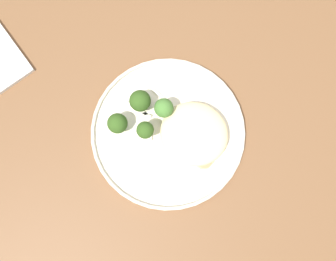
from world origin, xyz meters
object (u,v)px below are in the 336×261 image
seared_scallop_tiny_bay (183,147)px  broccoli_floret_right_tilted (145,131)px  seared_scallop_tilted_round (195,136)px  seared_scallop_front_small (217,144)px  seared_scallop_right_edge (204,161)px  seared_scallop_rear_pale (206,149)px  broccoli_floret_small_sprig (140,101)px  dinner_plate (168,132)px  broccoli_floret_near_rim (117,123)px  broccoli_floret_center_pile (164,108)px  seared_scallop_large_seared (169,128)px  seared_scallop_left_edge (184,132)px

seared_scallop_tiny_bay → broccoli_floret_right_tilted: (-0.07, -0.00, 0.02)m
seared_scallop_tilted_round → seared_scallop_front_small: 0.04m
seared_scallop_right_edge → broccoli_floret_right_tilted: broccoli_floret_right_tilted is taller
seared_scallop_rear_pale → seared_scallop_front_small: 0.02m
seared_scallop_front_small → broccoli_floret_small_sprig: bearing=176.3°
seared_scallop_tilted_round → seared_scallop_tiny_bay: 0.03m
dinner_plate → seared_scallop_tilted_round: (0.05, 0.01, 0.01)m
dinner_plate → broccoli_floret_near_rim: size_ratio=6.10×
broccoli_floret_center_pile → broccoli_floret_small_sprig: bearing=-174.4°
seared_scallop_rear_pale → broccoli_floret_center_pile: 0.11m
broccoli_floret_center_pile → seared_scallop_tiny_bay: bearing=-37.7°
seared_scallop_tilted_round → broccoli_floret_near_rim: bearing=-162.8°
seared_scallop_large_seared → broccoli_floret_center_pile: 0.04m
dinner_plate → broccoli_floret_right_tilted: broccoli_floret_right_tilted is taller
seared_scallop_tilted_round → broccoli_floret_small_sprig: (-0.12, 0.01, 0.02)m
broccoli_floret_right_tilted → seared_scallop_tiny_bay: bearing=4.0°
broccoli_floret_center_pile → broccoli_floret_right_tilted: 0.05m
seared_scallop_front_small → broccoli_floret_small_sprig: (-0.16, 0.01, 0.02)m
dinner_plate → seared_scallop_large_seared: bearing=96.9°
seared_scallop_right_edge → seared_scallop_left_edge: size_ratio=1.09×
seared_scallop_tilted_round → seared_scallop_right_edge: 0.05m
seared_scallop_front_small → broccoli_floret_center_pile: bearing=172.6°
seared_scallop_tilted_round → broccoli_floret_center_pile: broccoli_floret_center_pile is taller
dinner_plate → broccoli_floret_near_rim: broccoli_floret_near_rim is taller
seared_scallop_tiny_bay → seared_scallop_front_small: 0.06m
seared_scallop_rear_pale → broccoli_floret_near_rim: broccoli_floret_near_rim is taller
dinner_plate → seared_scallop_rear_pale: 0.08m
seared_scallop_front_small → broccoli_floret_near_rim: size_ratio=0.53×
seared_scallop_left_edge → broccoli_floret_center_pile: (-0.05, 0.02, 0.03)m
seared_scallop_tilted_round → seared_scallop_left_edge: 0.02m
dinner_plate → broccoli_floret_near_rim: bearing=-161.0°
dinner_plate → broccoli_floret_center_pile: broccoli_floret_center_pile is taller
seared_scallop_right_edge → seared_scallop_rear_pale: seared_scallop_right_edge is taller
seared_scallop_rear_pale → broccoli_floret_near_rim: size_ratio=0.62×
broccoli_floret_near_rim → seared_scallop_right_edge: bearing=2.0°
seared_scallop_rear_pale → seared_scallop_large_seared: bearing=174.3°
seared_scallop_tiny_bay → seared_scallop_large_seared: size_ratio=1.49×
seared_scallop_right_edge → broccoli_floret_right_tilted: bearing=178.8°
seared_scallop_tilted_round → broccoli_floret_near_rim: broccoli_floret_near_rim is taller
seared_scallop_tilted_round → seared_scallop_tiny_bay: size_ratio=0.93×
seared_scallop_left_edge → seared_scallop_tilted_round: bearing=6.4°
seared_scallop_tilted_round → broccoli_floret_center_pile: bearing=166.5°
seared_scallop_left_edge → broccoli_floret_small_sprig: broccoli_floret_small_sprig is taller
seared_scallop_tilted_round → broccoli_floret_near_rim: (-0.14, -0.04, 0.02)m
seared_scallop_tiny_bay → seared_scallop_large_seared: seared_scallop_tiny_bay is taller
broccoli_floret_small_sprig → broccoli_floret_right_tilted: 0.06m
seared_scallop_tiny_bay → broccoli_floret_near_rim: bearing=-173.8°
seared_scallop_rear_pale → seared_scallop_left_edge: size_ratio=1.06×
seared_scallop_rear_pale → broccoli_floret_right_tilted: bearing=-170.5°
broccoli_floret_center_pile → seared_scallop_front_small: bearing=-7.4°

